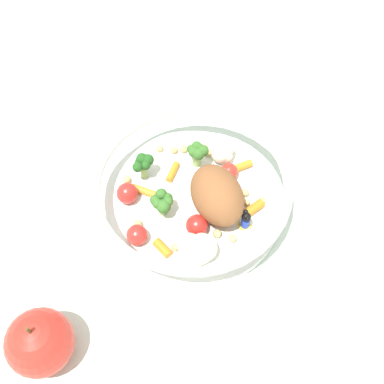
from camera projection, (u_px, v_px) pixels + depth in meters
The scene contains 3 objects.
ground_plane at pixel (208, 203), 0.65m from camera, with size 2.40×2.40×0.00m, color silver.
food_container at pixel (196, 195), 0.62m from camera, with size 0.26×0.26×0.08m.
loose_apple at pixel (40, 342), 0.51m from camera, with size 0.07×0.07×0.09m.
Camera 1 is at (-0.08, 0.33, 0.56)m, focal length 44.78 mm.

